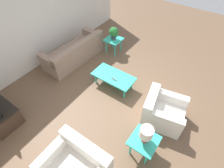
{
  "coord_description": "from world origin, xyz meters",
  "views": [
    {
      "loc": [
        -1.51,
        2.68,
        3.75
      ],
      "look_at": [
        0.24,
        0.19,
        0.55
      ],
      "focal_mm": 28.0,
      "sensor_mm": 36.0,
      "label": 1
    }
  ],
  "objects": [
    {
      "name": "armchair",
      "position": [
        -1.11,
        0.06,
        0.3
      ],
      "size": [
        1.05,
        0.98,
        0.76
      ],
      "rotation": [
        0.0,
        0.0,
        -1.37
      ],
      "color": "silver",
      "rests_on": "ground_plane"
    },
    {
      "name": "potted_plant",
      "position": [
        1.43,
        -1.58,
        0.77
      ],
      "size": [
        0.3,
        0.3,
        0.42
      ],
      "color": "#333338",
      "rests_on": "side_table_plant"
    },
    {
      "name": "remote_control",
      "position": [
        0.38,
        -0.11,
        0.39
      ],
      "size": [
        0.16,
        0.06,
        0.02
      ],
      "color": "#4C4C51",
      "rests_on": "coffee_table"
    },
    {
      "name": "ground_plane",
      "position": [
        0.0,
        0.0,
        0.0
      ],
      "size": [
        14.0,
        14.0,
        0.0
      ],
      "primitive_type": "plane",
      "color": "brown"
    },
    {
      "name": "loveseat",
      "position": [
        -0.33,
        2.14,
        0.29
      ],
      "size": [
        1.15,
        0.92,
        0.76
      ],
      "rotation": [
        0.0,
        0.0,
        3.15
      ],
      "color": "silver",
      "rests_on": "ground_plane"
    },
    {
      "name": "table_lamp",
      "position": [
        -1.13,
        1.04,
        0.78
      ],
      "size": [
        0.25,
        0.25,
        0.42
      ],
      "color": "red",
      "rests_on": "side_table_lamp"
    },
    {
      "name": "sofa",
      "position": [
        2.21,
        -0.47,
        0.29
      ],
      "size": [
        0.87,
        2.13,
        0.74
      ],
      "rotation": [
        0.0,
        0.0,
        1.54
      ],
      "color": "gray",
      "rests_on": "ground_plane"
    },
    {
      "name": "wall_right",
      "position": [
        3.06,
        0.0,
        1.35
      ],
      "size": [
        0.12,
        7.2,
        2.7
      ],
      "color": "silver",
      "rests_on": "ground_plane"
    },
    {
      "name": "coffee_table",
      "position": [
        0.48,
        -0.22,
        0.34
      ],
      "size": [
        1.18,
        0.6,
        0.38
      ],
      "color": "#2DB79E",
      "rests_on": "ground_plane"
    },
    {
      "name": "side_table_plant",
      "position": [
        1.43,
        -1.58,
        0.44
      ],
      "size": [
        0.54,
        0.54,
        0.52
      ],
      "color": "#2DB79E",
      "rests_on": "ground_plane"
    },
    {
      "name": "side_table_lamp",
      "position": [
        -1.13,
        1.04,
        0.44
      ],
      "size": [
        0.54,
        0.54,
        0.52
      ],
      "color": "#2DB79E",
      "rests_on": "ground_plane"
    }
  ]
}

